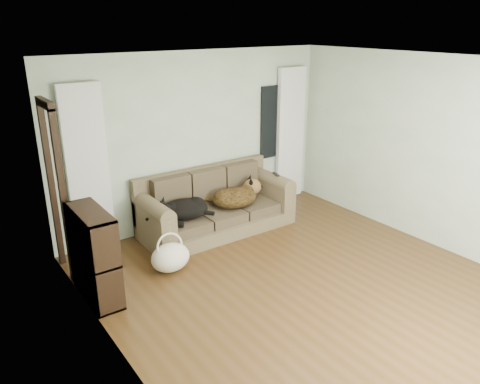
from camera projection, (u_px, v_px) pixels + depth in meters
floor at (307, 287)px, 5.58m from camera, size 5.00×5.00×0.00m
ceiling at (319, 62)px, 4.68m from camera, size 5.00×5.00×0.00m
wall_back at (197, 140)px, 7.04m from camera, size 4.50×0.04×2.60m
wall_left at (116, 236)px, 3.90m from camera, size 0.04×5.00×2.60m
wall_right at (433, 153)px, 6.35m from camera, size 0.04×5.00×2.60m
curtain_left at (88, 170)px, 6.11m from camera, size 0.55×0.08×2.25m
curtain_right at (290, 134)px, 8.01m from camera, size 0.55×0.08×2.25m
window_pane at (273, 122)px, 7.77m from camera, size 0.50×0.03×1.20m
door_casing at (57, 193)px, 5.59m from camera, size 0.07×0.60×2.10m
sofa at (217, 202)px, 6.94m from camera, size 2.29×0.99×0.94m
dog_black_lab at (182, 210)px, 6.57m from camera, size 0.80×0.67×0.29m
dog_shepherd at (236, 197)px, 7.04m from camera, size 0.81×0.65×0.32m
tv_remote at (276, 174)px, 7.30m from camera, size 0.09×0.17×0.02m
tote_bag at (170, 259)px, 5.89m from camera, size 0.62×0.56×0.37m
bookshelf at (95, 258)px, 5.21m from camera, size 0.40×0.88×1.07m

